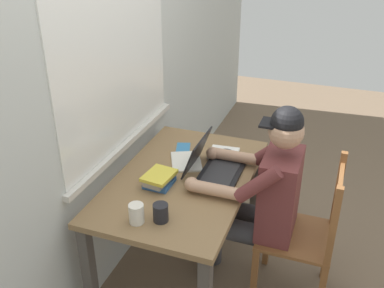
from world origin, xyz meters
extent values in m
plane|color=brown|center=(0.00, 0.00, 0.00)|extent=(8.00, 8.00, 0.00)
cube|color=beige|center=(0.00, 0.46, 1.30)|extent=(6.00, 0.04, 2.60)
cube|color=white|center=(0.11, 0.44, 1.35)|extent=(1.25, 0.01, 1.02)
cube|color=beige|center=(0.11, 0.43, 0.82)|extent=(1.31, 0.06, 0.04)
cube|color=olive|center=(0.00, 0.00, 0.70)|extent=(1.23, 0.76, 0.03)
cube|color=#4C4742|center=(0.56, -0.33, 0.34)|extent=(0.06, 0.06, 0.69)
cube|color=#4C4742|center=(-0.56, 0.33, 0.34)|extent=(0.06, 0.06, 0.69)
cube|color=#4C4742|center=(0.56, 0.33, 0.34)|extent=(0.06, 0.06, 0.69)
cube|color=brown|center=(0.06, -0.56, 0.69)|extent=(0.34, 0.20, 0.50)
sphere|color=tan|center=(0.06, -0.56, 1.09)|extent=(0.19, 0.19, 0.19)
sphere|color=black|center=(0.06, -0.56, 1.14)|extent=(0.17, 0.17, 0.17)
cube|color=black|center=(0.06, -0.48, 1.12)|extent=(0.13, 0.10, 0.01)
cylinder|color=#38383D|center=(-0.03, -0.36, 0.44)|extent=(0.13, 0.40, 0.13)
cylinder|color=#38383D|center=(0.15, -0.36, 0.44)|extent=(0.13, 0.40, 0.13)
cylinder|color=#38383D|center=(-0.03, -0.16, 0.22)|extent=(0.10, 0.10, 0.44)
cylinder|color=#38383D|center=(0.15, -0.16, 0.22)|extent=(0.10, 0.10, 0.44)
cylinder|color=brown|center=(-0.14, -0.47, 0.86)|extent=(0.10, 0.26, 0.24)
cylinder|color=tan|center=(-0.14, -0.24, 0.77)|extent=(0.07, 0.28, 0.07)
sphere|color=tan|center=(-0.13, -0.10, 0.77)|extent=(0.08, 0.08, 0.08)
cylinder|color=brown|center=(0.26, -0.47, 0.86)|extent=(0.10, 0.26, 0.24)
cylinder|color=tan|center=(0.26, -0.24, 0.77)|extent=(0.07, 0.28, 0.07)
sphere|color=tan|center=(0.25, -0.10, 0.77)|extent=(0.08, 0.08, 0.08)
cube|color=brown|center=(0.06, -0.68, 0.43)|extent=(0.42, 0.42, 0.02)
cube|color=brown|center=(0.25, -0.49, 0.21)|extent=(0.04, 0.04, 0.42)
cube|color=brown|center=(-0.13, -0.49, 0.21)|extent=(0.04, 0.04, 0.42)
cube|color=brown|center=(0.25, -0.87, 0.21)|extent=(0.04, 0.04, 0.42)
cube|color=brown|center=(0.25, -0.87, 0.68)|extent=(0.04, 0.04, 0.48)
cube|color=brown|center=(-0.13, -0.87, 0.68)|extent=(0.04, 0.04, 0.48)
cube|color=brown|center=(0.06, -0.87, 0.56)|extent=(0.36, 0.02, 0.04)
cube|color=brown|center=(0.06, -0.87, 0.70)|extent=(0.36, 0.02, 0.04)
cube|color=brown|center=(0.06, -0.87, 0.84)|extent=(0.36, 0.02, 0.04)
cube|color=black|center=(0.11, -0.20, 0.73)|extent=(0.33, 0.23, 0.02)
cube|color=#2B2B2D|center=(0.11, -0.20, 0.74)|extent=(0.29, 0.17, 0.00)
cube|color=black|center=(0.11, -0.05, 0.84)|extent=(0.33, 0.09, 0.21)
cube|color=silver|center=(0.11, -0.05, 0.84)|extent=(0.29, 0.07, 0.18)
ellipsoid|color=black|center=(0.36, -0.16, 0.74)|extent=(0.06, 0.10, 0.03)
cylinder|color=silver|center=(-0.48, 0.06, 0.77)|extent=(0.08, 0.08, 0.10)
torus|color=silver|center=(-0.43, 0.06, 0.78)|extent=(0.05, 0.01, 0.05)
cylinder|color=black|center=(-0.43, -0.05, 0.77)|extent=(0.08, 0.08, 0.10)
torus|color=black|center=(-0.37, -0.05, 0.77)|extent=(0.05, 0.01, 0.05)
cube|color=#2D5B9E|center=(-0.12, 0.10, 0.73)|extent=(0.16, 0.15, 0.03)
cube|color=gray|center=(-0.12, 0.09, 0.76)|extent=(0.21, 0.13, 0.03)
cube|color=gold|center=(-0.13, 0.09, 0.79)|extent=(0.20, 0.17, 0.02)
cube|color=white|center=(0.35, -0.15, 0.73)|extent=(0.20, 0.20, 0.02)
cube|color=silver|center=(0.17, 0.04, 0.73)|extent=(0.30, 0.27, 0.01)
cube|color=teal|center=(0.35, 0.13, 0.72)|extent=(0.15, 0.12, 0.00)
camera|label=1|loc=(-2.07, -0.81, 2.09)|focal=41.36mm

